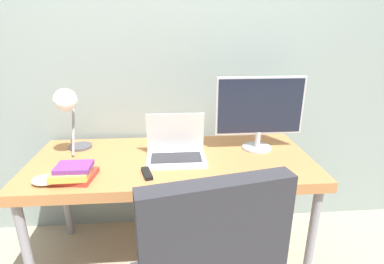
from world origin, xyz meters
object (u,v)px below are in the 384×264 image
laptop (176,150)px  desk_lamp (68,107)px  book_stack (72,173)px  game_controller (46,180)px  monitor (260,110)px

laptop → desk_lamp: (-0.63, 0.08, 0.26)m
laptop → desk_lamp: bearing=172.7°
desk_lamp → book_stack: bearing=-75.6°
desk_lamp → book_stack: 0.42m
desk_lamp → game_controller: (-0.05, -0.34, -0.29)m
desk_lamp → game_controller: size_ratio=3.08×
monitor → book_stack: (-1.08, -0.34, -0.23)m
book_stack → game_controller: size_ratio=1.81×
desk_lamp → book_stack: size_ratio=1.70×
laptop → desk_lamp: 0.68m
book_stack → laptop: bearing=22.7°
laptop → book_stack: size_ratio=1.40×
desk_lamp → game_controller: 0.45m
book_stack → game_controller: 0.13m
monitor → desk_lamp: bearing=-178.4°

